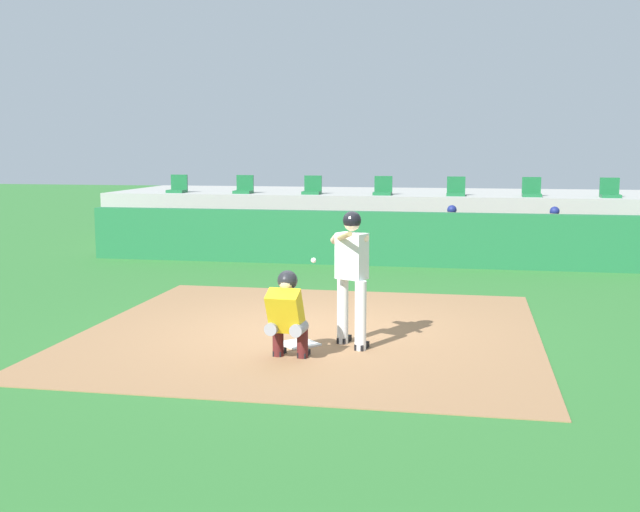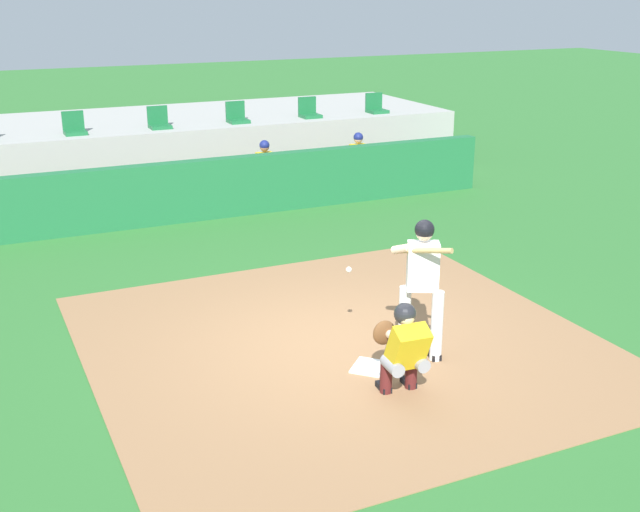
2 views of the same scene
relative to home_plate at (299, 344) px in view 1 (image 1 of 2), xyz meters
name	(u,v)px [view 1 (image 1 of 2)]	position (x,y,z in m)	size (l,w,h in m)	color
ground_plane	(311,332)	(0.00, 0.80, -0.02)	(80.00, 80.00, 0.00)	#2D6B2D
dirt_infield	(311,331)	(0.00, 0.80, -0.02)	(6.40, 6.40, 0.01)	#936B47
home_plate	(299,344)	(0.00, 0.00, 0.00)	(0.44, 0.44, 0.02)	white
batter_at_plate	(351,270)	(0.69, 0.04, 1.01)	(0.57, 0.89, 1.80)	silver
catcher_crouched	(287,312)	(0.01, -0.70, 0.59)	(0.50, 1.83, 1.13)	gray
dugout_wall	(368,238)	(0.00, 7.30, 0.58)	(13.00, 0.30, 1.20)	#1E6638
dugout_bench	(374,249)	(0.00, 8.30, 0.20)	(11.80, 0.44, 0.45)	olive
dugout_player_0	(451,233)	(1.81, 8.14, 0.65)	(0.49, 0.70, 1.30)	#939399
dugout_player_1	(554,235)	(4.08, 8.14, 0.65)	(0.49, 0.70, 1.30)	#939399
stands_platform	(388,217)	(0.00, 11.70, 0.68)	(15.00, 4.40, 1.40)	#9E9E99
stadium_seat_0	(178,188)	(-5.57, 10.18, 1.51)	(0.46, 0.46, 0.48)	#196033
stadium_seat_1	(244,188)	(-3.71, 10.18, 1.51)	(0.46, 0.46, 0.48)	#196033
stadium_seat_2	(312,189)	(-1.86, 10.18, 1.51)	(0.46, 0.46, 0.48)	#196033
stadium_seat_3	(383,190)	(0.00, 10.18, 1.51)	(0.46, 0.46, 0.48)	#196033
stadium_seat_4	(456,190)	(1.86, 10.18, 1.51)	(0.46, 0.46, 0.48)	#196033
stadium_seat_5	(532,191)	(3.71, 10.18, 1.51)	(0.46, 0.46, 0.48)	#196033
stadium_seat_6	(610,192)	(5.57, 10.18, 1.51)	(0.46, 0.46, 0.48)	#196033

